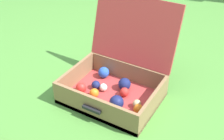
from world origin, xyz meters
The scene contains 2 objects.
ground_plane centered at (0.00, 0.00, 0.00)m, with size 16.00×16.00×0.00m, color #4C8C38.
open_suitcase centered at (0.07, 0.09, 0.12)m, with size 0.53×0.55×0.53m.
Camera 1 is at (0.73, -1.10, 1.08)m, focal length 45.92 mm.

